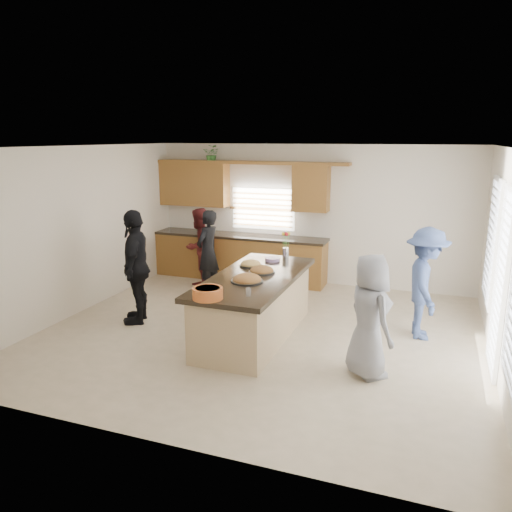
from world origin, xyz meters
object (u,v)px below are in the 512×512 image
at_px(salad_bowl, 208,293).
at_px(woman_right_front, 369,316).
at_px(woman_left_back, 208,251).
at_px(woman_right_back, 426,283).
at_px(island, 255,308).
at_px(woman_left_front, 136,267).
at_px(woman_left_mid, 199,246).

distance_m(salad_bowl, woman_right_front, 2.03).
height_order(salad_bowl, woman_right_front, woman_right_front).
relative_size(woman_left_back, woman_right_back, 0.95).
bearing_deg(island, woman_left_front, -178.09).
bearing_deg(woman_right_front, woman_left_mid, 13.51).
xyz_separation_m(woman_left_mid, woman_right_back, (4.39, -1.39, 0.06)).
bearing_deg(woman_left_front, island, 70.40).
distance_m(woman_left_back, woman_left_front, 1.91).
relative_size(salad_bowl, woman_left_back, 0.24).
height_order(woman_left_front, woman_right_front, woman_left_front).
relative_size(salad_bowl, woman_right_front, 0.25).
relative_size(salad_bowl, woman_left_front, 0.21).
relative_size(island, woman_left_front, 1.47).
bearing_deg(island, woman_right_back, 19.83).
relative_size(island, woman_left_mid, 1.74).
bearing_deg(woman_left_front, woman_right_back, 80.41).
xyz_separation_m(island, woman_left_back, (-1.62, 1.81, 0.34)).
xyz_separation_m(salad_bowl, woman_left_back, (-1.43, 3.02, -0.23)).
distance_m(island, woman_left_mid, 3.02).
bearing_deg(island, woman_left_mid, 132.45).
height_order(island, woman_right_back, woman_right_back).
relative_size(salad_bowl, woman_left_mid, 0.25).
distance_m(woman_left_back, woman_left_mid, 0.57).
height_order(salad_bowl, woman_left_mid, woman_left_mid).
distance_m(woman_left_mid, woman_right_front, 4.78).
bearing_deg(island, woman_right_front, -21.11).
height_order(salad_bowl, woman_left_front, woman_left_front).
bearing_deg(woman_left_back, woman_left_mid, -128.61).
height_order(woman_left_mid, woman_right_back, woman_right_back).
bearing_deg(woman_left_back, salad_bowl, 33.67).
relative_size(woman_left_back, woman_right_front, 1.01).
bearing_deg(woman_left_front, woman_left_mid, 159.26).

